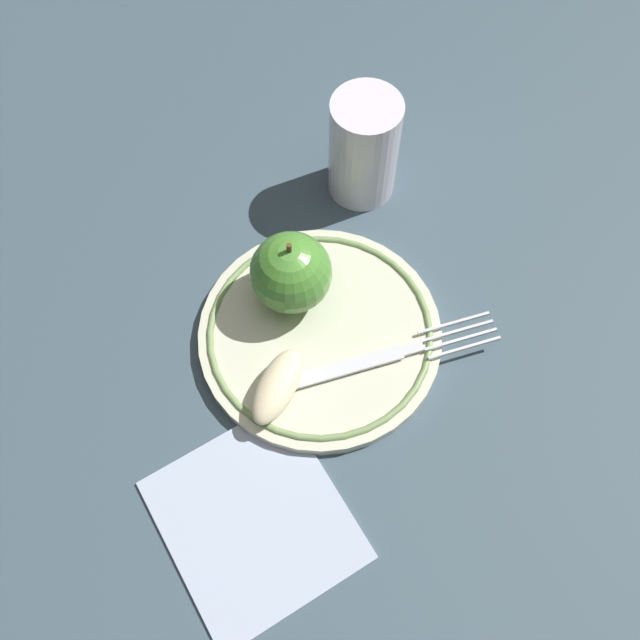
{
  "coord_description": "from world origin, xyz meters",
  "views": [
    {
      "loc": [
        0.22,
        -0.09,
        0.55
      ],
      "look_at": [
        -0.01,
        0.01,
        0.04
      ],
      "focal_mm": 40.0,
      "sensor_mm": 36.0,
      "label": 1
    }
  ],
  "objects_px": {
    "apple_slice_front": "(277,386)",
    "drinking_glass": "(364,148)",
    "fork": "(386,356)",
    "napkin_folded": "(254,519)",
    "apple_red_whole": "(291,273)",
    "plate": "(320,334)"
  },
  "relations": [
    {
      "from": "apple_slice_front",
      "to": "drinking_glass",
      "type": "relative_size",
      "value": 0.64
    },
    {
      "from": "fork",
      "to": "napkin_folded",
      "type": "relative_size",
      "value": 1.28
    },
    {
      "from": "apple_red_whole",
      "to": "napkin_folded",
      "type": "distance_m",
      "value": 0.2
    },
    {
      "from": "napkin_folded",
      "to": "apple_slice_front",
      "type": "bearing_deg",
      "value": 147.66
    },
    {
      "from": "apple_red_whole",
      "to": "drinking_glass",
      "type": "distance_m",
      "value": 0.14
    },
    {
      "from": "apple_red_whole",
      "to": "apple_slice_front",
      "type": "bearing_deg",
      "value": -29.58
    },
    {
      "from": "drinking_glass",
      "to": "plate",
      "type": "bearing_deg",
      "value": -36.72
    },
    {
      "from": "fork",
      "to": "drinking_glass",
      "type": "xyz_separation_m",
      "value": [
        -0.18,
        0.06,
        0.04
      ]
    },
    {
      "from": "napkin_folded",
      "to": "plate",
      "type": "bearing_deg",
      "value": 138.76
    },
    {
      "from": "drinking_glass",
      "to": "apple_red_whole",
      "type": "bearing_deg",
      "value": -49.71
    },
    {
      "from": "plate",
      "to": "napkin_folded",
      "type": "distance_m",
      "value": 0.16
    },
    {
      "from": "apple_red_whole",
      "to": "drinking_glass",
      "type": "height_order",
      "value": "drinking_glass"
    },
    {
      "from": "apple_red_whole",
      "to": "plate",
      "type": "bearing_deg",
      "value": 10.14
    },
    {
      "from": "plate",
      "to": "napkin_folded",
      "type": "height_order",
      "value": "plate"
    },
    {
      "from": "apple_red_whole",
      "to": "apple_slice_front",
      "type": "distance_m",
      "value": 0.09
    },
    {
      "from": "drinking_glass",
      "to": "fork",
      "type": "bearing_deg",
      "value": -18.61
    },
    {
      "from": "plate",
      "to": "apple_red_whole",
      "type": "xyz_separation_m",
      "value": [
        -0.04,
        -0.01,
        0.04
      ]
    },
    {
      "from": "plate",
      "to": "drinking_glass",
      "type": "xyz_separation_m",
      "value": [
        -0.13,
        0.1,
        0.05
      ]
    },
    {
      "from": "drinking_glass",
      "to": "napkin_folded",
      "type": "distance_m",
      "value": 0.33
    },
    {
      "from": "fork",
      "to": "apple_slice_front",
      "type": "bearing_deg",
      "value": -178.27
    },
    {
      "from": "plate",
      "to": "drinking_glass",
      "type": "relative_size",
      "value": 1.93
    },
    {
      "from": "napkin_folded",
      "to": "fork",
      "type": "bearing_deg",
      "value": 117.96
    }
  ]
}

